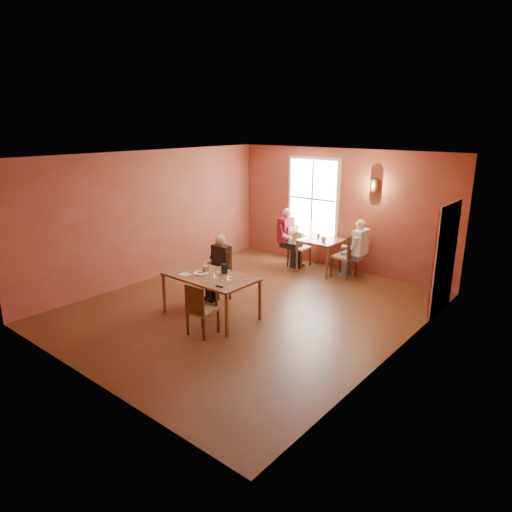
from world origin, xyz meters
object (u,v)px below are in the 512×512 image
Objects in this scene: diner_white at (346,249)px; chair_diner_maroon at (299,247)px; main_table at (211,296)px; chair_diner_white at (344,255)px; diner_main at (215,271)px; second_table at (321,255)px; chair_diner_main at (216,277)px; diner_maroon at (299,239)px; chair_empty at (202,309)px.

chair_diner_maroon is (-1.33, 0.00, -0.17)m from diner_white.
main_table is 1.65× the size of chair_diner_white.
diner_main is at bearing 128.88° from main_table.
chair_diner_maroon is at bearing 180.00° from second_table.
diner_main is (0.00, -0.03, 0.14)m from chair_diner_main.
diner_white reaches higher than main_table.
diner_main is 3.10m from chair_diner_maroon.
diner_maroon reaches higher than chair_diner_main.
chair_empty is at bearing 126.10° from chair_diner_main.
main_table is at bearing 120.87° from chair_empty.
chair_empty is (0.94, -1.29, -0.04)m from chair_diner_main.
chair_diner_maroon is (-0.95, 4.36, 0.05)m from chair_empty.
diner_main is at bearing 0.64° from diner_maroon.
chair_empty reaches higher than main_table.
diner_main is 1.59m from chair_empty.
chair_diner_white is (0.80, 3.71, 0.12)m from main_table.
chair_diner_main is 3.34m from diner_white.
diner_main is at bearing -101.78° from second_table.
diner_maroon reaches higher than chair_empty.
chair_empty is 0.65× the size of diner_maroon.
diner_white is at bearing 90.00° from chair_diner_maroon.
diner_main is at bearing 0.09° from chair_diner_maroon.
diner_main is 0.94× the size of diner_white.
diner_main reaches higher than second_table.
diner_maroon reaches higher than diner_main.
second_table is 0.65× the size of diner_maroon.
diner_main is 3.37m from diner_white.
main_table is 1.35× the size of diner_main.
main_table is 0.78m from chair_empty.
chair_diner_white is at bearing 81.68° from chair_empty.
main_table is 3.77m from diner_maroon.
chair_diner_white is 0.77× the size of diner_white.
chair_empty is at bearing 126.74° from diner_main.
second_table is (0.65, 3.06, -0.10)m from chair_diner_main.
chair_diner_main reaches higher than main_table.
second_table is at bearing 87.76° from main_table.
diner_main is 1.38× the size of chair_empty.
chair_diner_main is at bearing 156.61° from diner_white.
main_table is 3.75m from chair_diner_maroon.
chair_empty is (0.94, -1.26, -0.18)m from diner_main.
diner_maroon is (-1.33, 0.00, 0.19)m from chair_diner_white.
chair_diner_white reaches higher than chair_empty.
chair_diner_main is 0.71× the size of diner_maroon.
diner_maroon reaches higher than chair_diner_maroon.
chair_empty is 0.68× the size of diner_white.
diner_main reaches higher than chair_diner_main.
diner_main is at bearing 90.00° from chair_diner_main.
diner_white reaches higher than chair_diner_white.
chair_diner_maroon is 0.20m from diner_maroon.
main_table is 0.83m from diner_main.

